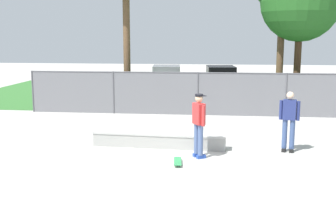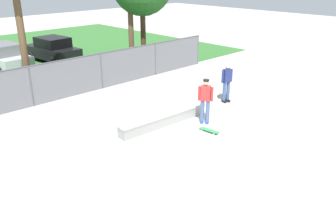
% 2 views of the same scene
% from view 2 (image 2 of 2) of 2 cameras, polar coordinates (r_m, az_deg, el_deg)
% --- Properties ---
extents(ground_plane, '(80.00, 80.00, 0.00)m').
position_cam_2_polar(ground_plane, '(14.68, 3.85, -1.66)').
color(ground_plane, '#ADAAA3').
extents(grass_strip, '(27.03, 20.00, 0.02)m').
position_cam_2_polar(grass_strip, '(28.07, -22.49, 8.10)').
color(grass_strip, '#336B2D').
rests_on(grass_strip, ground).
extents(concrete_ledge, '(4.20, 0.74, 0.46)m').
position_cam_2_polar(concrete_ledge, '(14.34, -0.60, -1.18)').
color(concrete_ledge, '#999993').
rests_on(concrete_ledge, ground).
extents(skateboarder, '(0.42, 0.53, 1.84)m').
position_cam_2_polar(skateboarder, '(14.28, 5.93, 2.04)').
color(skateboarder, '#2647A5').
rests_on(skateboarder, ground).
extents(skateboard, '(0.27, 0.82, 0.09)m').
position_cam_2_polar(skateboard, '(13.85, 6.52, -2.90)').
color(skateboard, '#2D8C4C').
rests_on(skateboard, ground).
extents(chainlink_fence, '(15.10, 0.07, 1.89)m').
position_cam_2_polar(chainlink_fence, '(18.90, -10.51, 6.65)').
color(chainlink_fence, '#4C4C51').
rests_on(chainlink_fence, ground).
extents(car_silver, '(2.31, 4.35, 1.66)m').
position_cam_2_polar(car_silver, '(24.32, -24.66, 7.91)').
color(car_silver, '#B7BABF').
rests_on(car_silver, ground).
extents(car_black, '(2.31, 4.35, 1.66)m').
position_cam_2_polar(car_black, '(25.53, -17.81, 9.41)').
color(car_black, black).
rests_on(car_black, ground).
extents(bystander, '(0.58, 0.35, 1.82)m').
position_cam_2_polar(bystander, '(16.84, 9.28, 4.83)').
color(bystander, black).
rests_on(bystander, ground).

